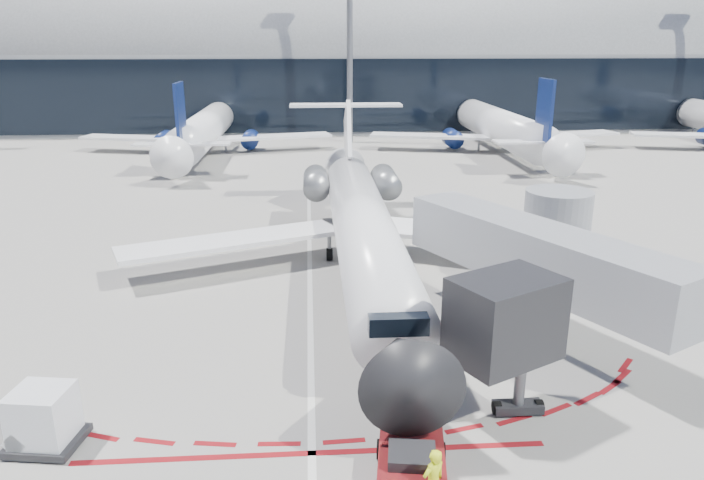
{
  "coord_description": "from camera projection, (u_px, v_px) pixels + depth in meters",
  "views": [
    {
      "loc": [
        0.11,
        -27.3,
        11.66
      ],
      "look_at": [
        1.99,
        0.2,
        2.87
      ],
      "focal_mm": 32.0,
      "sensor_mm": 36.0,
      "label": 1
    }
  ],
  "objects": [
    {
      "name": "ground",
      "position": [
        310.0,
        300.0,
        29.48
      ],
      "size": [
        260.0,
        260.0,
        0.0
      ],
      "primitive_type": "plane",
      "color": "gray",
      "rests_on": "ground"
    },
    {
      "name": "apron_centerline",
      "position": [
        310.0,
        284.0,
        31.38
      ],
      "size": [
        0.25,
        40.0,
        0.01
      ],
      "primitive_type": "cube",
      "color": "silver",
      "rests_on": "ground"
    },
    {
      "name": "apron_stop_bar",
      "position": [
        312.0,
        453.0,
        18.55
      ],
      "size": [
        14.0,
        0.25,
        0.01
      ],
      "primitive_type": "cube",
      "color": "maroon",
      "rests_on": "ground"
    },
    {
      "name": "terminal_building",
      "position": [
        307.0,
        64.0,
        88.65
      ],
      "size": [
        150.0,
        24.15,
        24.0
      ],
      "color": "gray",
      "rests_on": "ground"
    },
    {
      "name": "jet_bridge",
      "position": [
        542.0,
        256.0,
        26.34
      ],
      "size": [
        10.03,
        15.2,
        4.9
      ],
      "color": "#95979D",
      "rests_on": "ground"
    },
    {
      "name": "light_mast_centre",
      "position": [
        350.0,
        33.0,
        71.63
      ],
      "size": [
        0.7,
        0.7,
        25.0
      ],
      "primitive_type": "cylinder",
      "color": "slate",
      "rests_on": "ground"
    },
    {
      "name": "regional_jet",
      "position": [
        362.0,
        221.0,
        32.79
      ],
      "size": [
        25.6,
        31.57,
        7.91
      ],
      "color": "white",
      "rests_on": "ground"
    },
    {
      "name": "pushback_tug",
      "position": [
        411.0,
        466.0,
        17.17
      ],
      "size": [
        2.34,
        4.72,
        1.2
      ],
      "rotation": [
        0.0,
        0.0,
        -0.15
      ],
      "color": "#550C13",
      "rests_on": "ground"
    },
    {
      "name": "uld_container",
      "position": [
        44.0,
        419.0,
        18.61
      ],
      "size": [
        2.25,
        2.0,
        1.9
      ],
      "rotation": [
        0.0,
        0.0,
        -0.15
      ],
      "color": "black",
      "rests_on": "ground"
    },
    {
      "name": "bg_airliner_1",
      "position": [
        205.0,
        104.0,
        67.58
      ],
      "size": [
        31.8,
        33.67,
        10.29
      ],
      "primitive_type": null,
      "color": "white",
      "rests_on": "ground"
    },
    {
      "name": "bg_airliner_2",
      "position": [
        498.0,
        101.0,
        68.67
      ],
      "size": [
        32.82,
        34.75,
        10.62
      ],
      "primitive_type": null,
      "color": "white",
      "rests_on": "ground"
    }
  ]
}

